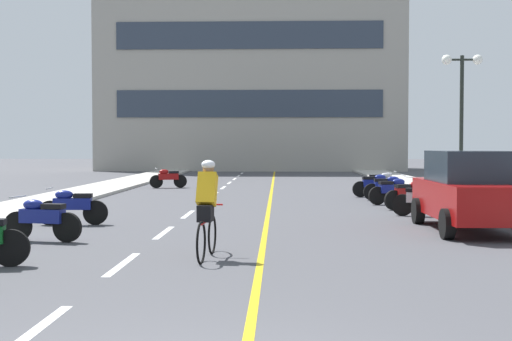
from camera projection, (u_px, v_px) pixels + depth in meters
The scene contains 29 objects.
ground_plane at pixel (264, 196), 25.99m from camera, with size 140.00×140.00×0.00m, color #47474C.
curb_left at pixel (99, 189), 29.23m from camera, with size 2.40×72.00×0.12m, color #B7B2A8.
curb_right at pixel (435, 190), 28.74m from camera, with size 2.40×72.00×0.12m, color #B7B2A8.
lane_dash_0 at pixel (34, 331), 7.08m from camera, with size 0.14×2.20×0.01m, color silver.
lane_dash_1 at pixel (123, 264), 11.08m from camera, with size 0.14×2.20×0.01m, color silver.
lane_dash_2 at pixel (164, 233), 15.07m from camera, with size 0.14×2.20×0.01m, color silver.
lane_dash_3 at pixel (188, 214), 19.07m from camera, with size 0.14×2.20×0.01m, color silver.
lane_dash_4 at pixel (204, 202), 23.06m from camera, with size 0.14×2.20×0.01m, color silver.
lane_dash_5 at pixel (215, 194), 27.06m from camera, with size 0.14×2.20×0.01m, color silver.
lane_dash_6 at pixel (223, 188), 31.05m from camera, with size 0.14×2.20×0.01m, color silver.
lane_dash_7 at pixel (229, 183), 35.05m from camera, with size 0.14×2.20×0.01m, color silver.
lane_dash_8 at pixel (234, 179), 39.04m from camera, with size 0.14×2.20×0.01m, color silver.
lane_dash_9 at pixel (239, 176), 43.04m from camera, with size 0.14×2.20×0.01m, color silver.
lane_dash_10 at pixel (242, 173), 47.03m from camera, with size 0.14×2.20×0.01m, color silver.
lane_dash_11 at pixel (245, 171), 51.03m from camera, with size 0.14×2.20×0.01m, color silver.
centre_line_yellow at pixel (272, 191), 28.98m from camera, with size 0.12×66.00×0.01m, color gold.
office_building at pixel (252, 66), 54.37m from camera, with size 23.31×9.46×16.68m.
street_lamp_mid at pixel (462, 93), 24.37m from camera, with size 1.46×0.36×5.08m.
parked_car_near at pixel (469, 191), 15.37m from camera, with size 1.96×4.22×1.82m.
motorcycle_2 at pixel (42, 218), 13.69m from camera, with size 1.69×0.62×0.92m.
motorcycle_3 at pixel (72, 206), 16.51m from camera, with size 1.70×0.60×0.92m.
motorcycle_4 at pixel (424, 199), 18.50m from camera, with size 1.67×0.70×0.92m.
motorcycle_5 at pixel (410, 194), 20.50m from camera, with size 1.64×0.80×0.92m.
motorcycle_6 at pixel (393, 190), 22.24m from camera, with size 1.66×0.73×0.92m.
motorcycle_7 at pixel (388, 187), 23.85m from camera, with size 1.70×0.60×0.92m.
motorcycle_8 at pixel (375, 185), 25.41m from camera, with size 1.70×0.60×0.92m.
motorcycle_9 at pixel (382, 182), 27.03m from camera, with size 1.70×0.60×0.92m.
motorcycle_10 at pixel (168, 178), 30.84m from camera, with size 1.64×0.78×0.92m.
cyclist_rider at pixel (207, 207), 11.66m from camera, with size 0.42×1.77×1.71m.
Camera 1 is at (0.55, -4.93, 1.95)m, focal length 47.58 mm.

